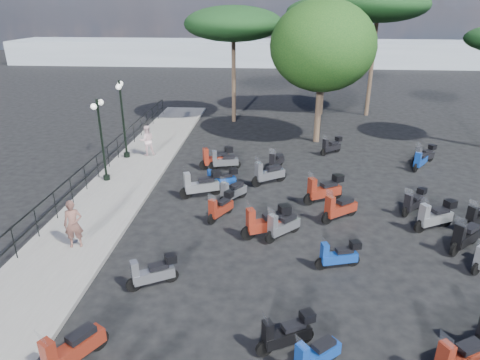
# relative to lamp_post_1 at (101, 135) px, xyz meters

# --- Properties ---
(ground) EXTENTS (120.00, 120.00, 0.00)m
(ground) POSITION_rel_lamp_post_1_xyz_m (7.33, -3.24, -2.29)
(ground) COLOR black
(ground) RESTS_ON ground
(sidewalk) EXTENTS (3.00, 30.00, 0.15)m
(sidewalk) POSITION_rel_lamp_post_1_xyz_m (0.83, -0.24, -2.21)
(sidewalk) COLOR slate
(sidewalk) RESTS_ON ground
(railing) EXTENTS (0.04, 26.04, 1.10)m
(railing) POSITION_rel_lamp_post_1_xyz_m (-0.47, -0.44, -1.39)
(railing) COLOR black
(railing) RESTS_ON sidewalk
(lamp_post_1) EXTENTS (0.30, 1.10, 3.75)m
(lamp_post_1) POSITION_rel_lamp_post_1_xyz_m (0.00, 0.00, 0.00)
(lamp_post_1) COLOR black
(lamp_post_1) RESTS_ON sidewalk
(lamp_post_2) EXTENTS (0.50, 1.16, 4.02)m
(lamp_post_2) POSITION_rel_lamp_post_1_xyz_m (-0.08, 3.15, 0.16)
(lamp_post_2) COLOR black
(lamp_post_2) RESTS_ON sidewalk
(woman) EXTENTS (0.69, 0.55, 1.65)m
(woman) POSITION_rel_lamp_post_1_xyz_m (1.11, -5.74, -1.31)
(woman) COLOR brown
(woman) RESTS_ON sidewalk
(pedestrian_far) EXTENTS (0.97, 0.88, 1.62)m
(pedestrian_far) POSITION_rel_lamp_post_1_xyz_m (0.95, 3.54, -1.33)
(pedestrian_far) COLOR beige
(pedestrian_far) RESTS_ON sidewalk
(scooter_0) EXTENTS (1.07, 1.59, 1.43)m
(scooter_0) POSITION_rel_lamp_post_1_xyz_m (3.21, -10.62, -1.79)
(scooter_0) COLOR black
(scooter_0) RESTS_ON ground
(scooter_1) EXTENTS (1.42, 0.91, 1.24)m
(scooter_1) POSITION_rel_lamp_post_1_xyz_m (4.22, -7.51, -1.82)
(scooter_1) COLOR black
(scooter_1) RESTS_ON ground
(scooter_2) EXTENTS (0.92, 1.40, 1.23)m
(scooter_2) POSITION_rel_lamp_post_1_xyz_m (5.68, -3.09, -1.82)
(scooter_2) COLOR black
(scooter_2) RESTS_ON ground
(scooter_3) EXTENTS (1.08, 1.38, 1.31)m
(scooter_3) POSITION_rel_lamp_post_1_xyz_m (5.99, -1.63, -1.83)
(scooter_3) COLOR black
(scooter_3) RESTS_ON ground
(scooter_4) EXTENTS (1.75, 0.95, 1.47)m
(scooter_4) POSITION_rel_lamp_post_1_xyz_m (4.61, -1.19, -1.73)
(scooter_4) COLOR black
(scooter_4) RESTS_ON ground
(scooter_5) EXTENTS (1.66, 0.94, 1.40)m
(scooter_5) POSITION_rel_lamp_post_1_xyz_m (4.84, 2.25, -1.76)
(scooter_5) COLOR black
(scooter_5) RESTS_ON ground
(scooter_7) EXTENTS (1.23, 1.03, 1.20)m
(scooter_7) POSITION_rel_lamp_post_1_xyz_m (8.68, -10.28, -1.87)
(scooter_7) COLOR black
(scooter_7) RESTS_ON ground
(scooter_8) EXTENTS (1.27, 1.24, 1.34)m
(scooter_8) POSITION_rel_lamp_post_1_xyz_m (8.01, -4.40, -1.82)
(scooter_8) COLOR black
(scooter_8) RESTS_ON ground
(scooter_9) EXTENTS (1.48, 0.84, 1.25)m
(scooter_9) POSITION_rel_lamp_post_1_xyz_m (5.38, -0.38, -1.81)
(scooter_9) COLOR black
(scooter_9) RESTS_ON ground
(scooter_10) EXTENTS (1.59, 0.66, 1.29)m
(scooter_10) POSITION_rel_lamp_post_1_xyz_m (5.21, 2.08, -1.84)
(scooter_10) COLOR black
(scooter_10) RESTS_ON ground
(scooter_11) EXTENTS (0.80, 1.46, 1.23)m
(scooter_11) POSITION_rel_lamp_post_1_xyz_m (7.79, 2.33, -1.86)
(scooter_11) COLOR black
(scooter_11) RESTS_ON ground
(scooter_12) EXTENTS (1.42, 0.86, 1.22)m
(scooter_12) POSITION_rel_lamp_post_1_xyz_m (8.04, -9.68, -1.83)
(scooter_12) COLOR black
(scooter_12) RESTS_ON ground
(scooter_13) EXTENTS (1.45, 0.63, 1.18)m
(scooter_13) POSITION_rel_lamp_post_1_xyz_m (9.73, -6.13, -1.84)
(scooter_13) COLOR black
(scooter_13) RESTS_ON ground
(scooter_14) EXTENTS (1.78, 0.98, 1.50)m
(scooter_14) POSITION_rel_lamp_post_1_xyz_m (7.46, -4.37, -1.72)
(scooter_14) COLOR black
(scooter_14) RESTS_ON ground
(scooter_15) EXTENTS (1.50, 1.16, 1.42)m
(scooter_15) POSITION_rel_lamp_post_1_xyz_m (10.18, -2.89, -1.79)
(scooter_15) COLOR black
(scooter_15) RESTS_ON ground
(scooter_16) EXTENTS (1.58, 1.12, 1.45)m
(scooter_16) POSITION_rel_lamp_post_1_xyz_m (7.44, 0.41, -1.78)
(scooter_16) COLOR black
(scooter_16) RESTS_ON ground
(scooter_18) EXTENTS (1.54, 0.96, 1.35)m
(scooter_18) POSITION_rel_lamp_post_1_xyz_m (11.82, -10.16, -1.82)
(scooter_18) COLOR black
(scooter_18) RESTS_ON ground
(scooter_19) EXTENTS (1.63, 0.99, 1.40)m
(scooter_19) POSITION_rel_lamp_post_1_xyz_m (13.57, -3.34, -1.76)
(scooter_19) COLOR black
(scooter_19) RESTS_ON ground
(scooter_20) EXTENTS (1.15, 1.18, 1.20)m
(scooter_20) POSITION_rel_lamp_post_1_xyz_m (13.20, -2.03, -1.83)
(scooter_20) COLOR black
(scooter_20) RESTS_ON ground
(scooter_21) EXTENTS (1.70, 1.09, 1.48)m
(scooter_21) POSITION_rel_lamp_post_1_xyz_m (9.77, -1.32, -1.73)
(scooter_21) COLOR black
(scooter_21) RESTS_ON ground
(scooter_22) EXTENTS (1.23, 1.06, 1.18)m
(scooter_22) POSITION_rel_lamp_post_1_xyz_m (10.81, 4.92, -1.84)
(scooter_22) COLOR black
(scooter_22) RESTS_ON ground
(scooter_25) EXTENTS (1.40, 1.27, 1.42)m
(scooter_25) POSITION_rel_lamp_post_1_xyz_m (14.09, -4.73, -1.79)
(scooter_25) COLOR black
(scooter_25) RESTS_ON ground
(scooter_26) EXTENTS (1.43, 0.99, 1.30)m
(scooter_26) POSITION_rel_lamp_post_1_xyz_m (15.17, -3.22, -1.83)
(scooter_26) COLOR black
(scooter_26) RESTS_ON ground
(scooter_27) EXTENTS (1.00, 1.33, 1.24)m
(scooter_27) POSITION_rel_lamp_post_1_xyz_m (14.95, 2.93, -1.85)
(scooter_27) COLOR black
(scooter_27) RESTS_ON ground
(scooter_28) EXTENTS (1.34, 0.98, 1.21)m
(scooter_28) POSITION_rel_lamp_post_1_xyz_m (15.40, 3.79, -1.83)
(scooter_28) COLOR black
(scooter_28) RESTS_ON ground
(broadleaf_tree) EXTENTS (5.86, 5.86, 7.98)m
(broadleaf_tree) POSITION_rel_lamp_post_1_xyz_m (10.20, 7.19, 3.20)
(broadleaf_tree) COLOR #38281E
(broadleaf_tree) RESTS_ON ground
(pine_0) EXTENTS (5.70, 5.70, 8.10)m
(pine_0) POSITION_rel_lamp_post_1_xyz_m (11.10, 14.07, 4.78)
(pine_0) COLOR #38281E
(pine_0) RESTS_ON ground
(pine_1) EXTENTS (6.68, 6.68, 8.76)m
(pine_1) POSITION_rel_lamp_post_1_xyz_m (14.44, 13.99, 5.28)
(pine_1) COLOR #38281E
(pine_1) RESTS_ON ground
(pine_2) EXTENTS (6.40, 6.40, 7.58)m
(pine_2) POSITION_rel_lamp_post_1_xyz_m (4.85, 11.44, 4.16)
(pine_2) COLOR #38281E
(pine_2) RESTS_ON ground
(distant_hills) EXTENTS (70.00, 8.00, 3.00)m
(distant_hills) POSITION_rel_lamp_post_1_xyz_m (7.33, 41.76, -0.79)
(distant_hills) COLOR gray
(distant_hills) RESTS_ON ground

